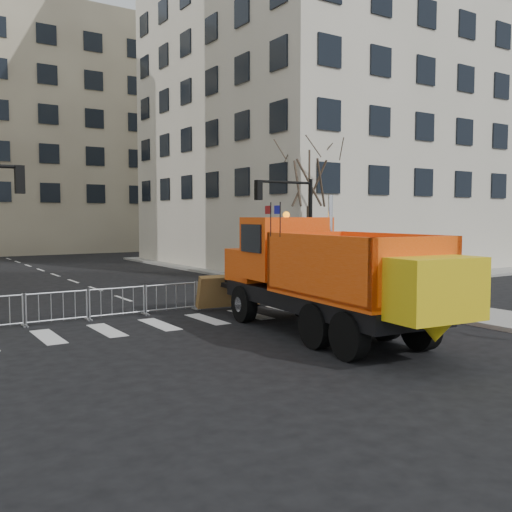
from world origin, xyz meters
TOP-DOWN VIEW (x-y plane):
  - ground at (0.00, 0.00)m, footprint 120.00×120.00m
  - sidewalk_back at (0.00, 8.50)m, footprint 64.00×5.00m
  - building_right at (20.00, 22.00)m, footprint 22.00×22.00m
  - traffic_light_right at (8.50, 9.50)m, footprint 0.18×0.18m
  - crowd_barriers at (-0.75, 7.60)m, footprint 12.60×0.60m
  - street_tree at (9.20, 10.50)m, footprint 3.00×3.00m
  - plow_truck at (2.41, 1.02)m, footprint 4.17×11.37m
  - cop_a at (3.55, 7.00)m, footprint 0.78×0.61m
  - cop_b at (3.24, 7.00)m, footprint 0.90×0.76m
  - cop_c at (3.76, 7.00)m, footprint 1.13×1.04m
  - newspaper_box at (6.41, 6.85)m, footprint 0.54×0.50m

SIDE VIEW (x-z plane):
  - ground at x=0.00m, z-range 0.00..0.00m
  - sidewalk_back at x=0.00m, z-range 0.00..0.15m
  - crowd_barriers at x=-0.75m, z-range 0.00..1.10m
  - newspaper_box at x=6.41m, z-range 0.15..1.25m
  - cop_b at x=3.24m, z-range 0.00..1.62m
  - cop_c at x=3.76m, z-range 0.00..1.86m
  - cop_a at x=3.55m, z-range 0.00..1.88m
  - plow_truck at x=2.41m, z-range -0.24..4.09m
  - traffic_light_right at x=8.50m, z-range 0.00..5.40m
  - street_tree at x=9.20m, z-range 0.00..7.50m
  - building_right at x=20.00m, z-range 0.00..32.00m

